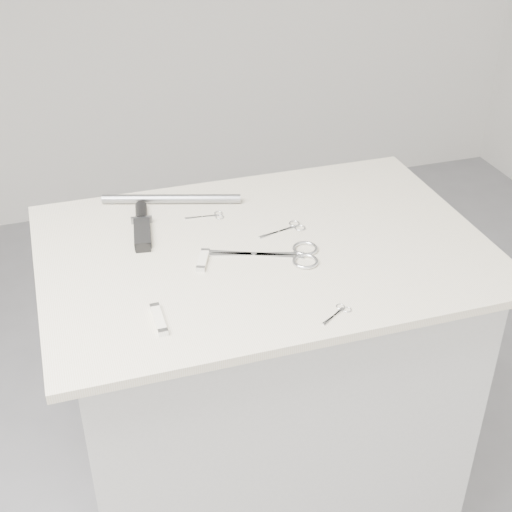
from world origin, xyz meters
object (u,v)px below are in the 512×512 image
object	(u,v)px
embroidery_scissors_a	(289,228)
tiny_scissors	(338,312)
sheathed_knife	(142,224)
pocket_knife_a	(159,319)
pocket_knife_b	(203,260)
plinth	(263,399)
metal_rail	(171,199)
embroidery_scissors_b	(210,216)
large_shears	(287,255)

from	to	relation	value
embroidery_scissors_a	tiny_scissors	size ratio (longest dim) A/B	1.59
sheathed_knife	pocket_knife_a	distance (m)	0.38
sheathed_knife	pocket_knife_b	xyz separation A→B (m)	(0.10, -0.19, -0.00)
sheathed_knife	pocket_knife_b	bearing A→B (deg)	-144.42
plinth	metal_rail	world-z (taller)	metal_rail
plinth	pocket_knife_a	distance (m)	0.59
embroidery_scissors_b	pocket_knife_b	bearing A→B (deg)	-103.32
plinth	metal_rail	distance (m)	0.57
plinth	pocket_knife_a	bearing A→B (deg)	-143.80
large_shears	pocket_knife_b	world-z (taller)	pocket_knife_b
tiny_scissors	pocket_knife_b	bearing A→B (deg)	96.56
plinth	sheathed_knife	xyz separation A→B (m)	(-0.25, 0.17, 0.48)
large_shears	pocket_knife_a	xyz separation A→B (m)	(-0.31, -0.15, 0.00)
tiny_scissors	sheathed_knife	xyz separation A→B (m)	(-0.31, 0.45, 0.01)
tiny_scissors	metal_rail	xyz separation A→B (m)	(-0.22, 0.55, 0.01)
large_shears	embroidery_scissors_b	world-z (taller)	large_shears
plinth	metal_rail	bearing A→B (deg)	120.82
embroidery_scissors_a	embroidery_scissors_b	distance (m)	0.20
embroidery_scissors_b	plinth	bearing A→B (deg)	-58.38
sheathed_knife	large_shears	bearing A→B (deg)	-120.23
large_shears	pocket_knife_a	distance (m)	0.35
pocket_knife_a	metal_rail	size ratio (longest dim) A/B	0.28
embroidery_scissors_b	metal_rail	world-z (taller)	metal_rail
large_shears	tiny_scissors	distance (m)	0.23
large_shears	metal_rail	distance (m)	0.37
pocket_knife_a	embroidery_scissors_b	bearing A→B (deg)	-28.10
embroidery_scissors_a	embroidery_scissors_b	world-z (taller)	same
sheathed_knife	pocket_knife_b	world-z (taller)	sheathed_knife
embroidery_scissors_b	tiny_scissors	world-z (taller)	same
large_shears	tiny_scissors	world-z (taller)	large_shears
large_shears	tiny_scissors	xyz separation A→B (m)	(0.03, -0.23, -0.00)
pocket_knife_a	pocket_knife_b	distance (m)	0.22
tiny_scissors	pocket_knife_b	distance (m)	0.33
large_shears	metal_rail	xyz separation A→B (m)	(-0.19, 0.32, 0.01)
embroidery_scissors_b	metal_rail	bearing A→B (deg)	133.57
plinth	embroidery_scissors_b	distance (m)	0.51
plinth	embroidery_scissors_a	world-z (taller)	embroidery_scissors_a
embroidery_scissors_b	pocket_knife_b	xyz separation A→B (m)	(-0.07, -0.19, 0.00)
embroidery_scissors_b	large_shears	bearing A→B (deg)	-56.86
embroidery_scissors_a	pocket_knife_a	world-z (taller)	pocket_knife_a
tiny_scissors	metal_rail	size ratio (longest dim) A/B	0.22
plinth	tiny_scissors	bearing A→B (deg)	-77.86
embroidery_scissors_a	pocket_knife_a	size ratio (longest dim) A/B	1.24
embroidery_scissors_b	pocket_knife_a	distance (m)	0.42
pocket_knife_b	pocket_knife_a	bearing A→B (deg)	166.22
large_shears	pocket_knife_b	xyz separation A→B (m)	(-0.18, 0.03, 0.00)
tiny_scissors	embroidery_scissors_a	bearing A→B (deg)	54.54
embroidery_scissors_a	pocket_knife_b	distance (m)	0.24
tiny_scissors	embroidery_scissors_b	bearing A→B (deg)	75.18
embroidery_scissors_b	tiny_scissors	xyz separation A→B (m)	(0.14, -0.45, -0.00)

